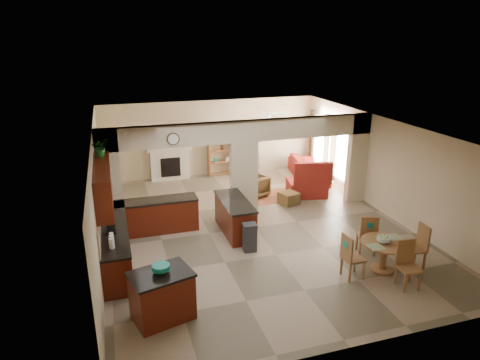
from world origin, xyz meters
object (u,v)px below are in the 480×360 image
object	(u,v)px
dining_table	(384,251)
sofa	(309,169)
armchair	(255,186)
kitchen_island	(162,296)

from	to	relation	value
dining_table	sofa	xyz separation A→B (m)	(1.29, 6.46, -0.12)
armchair	sofa	bearing A→B (deg)	-177.04
sofa	armchair	distance (m)	2.76
sofa	armchair	size ratio (longest dim) A/B	3.30
kitchen_island	armchair	distance (m)	6.68
kitchen_island	sofa	distance (m)	9.16
kitchen_island	armchair	bearing A→B (deg)	40.78
kitchen_island	sofa	size ratio (longest dim) A/B	0.51
kitchen_island	sofa	world-z (taller)	kitchen_island
dining_table	armchair	size ratio (longest dim) A/B	1.38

